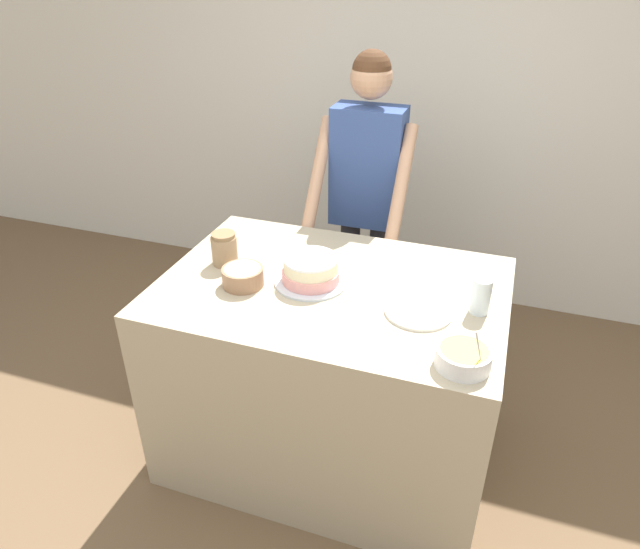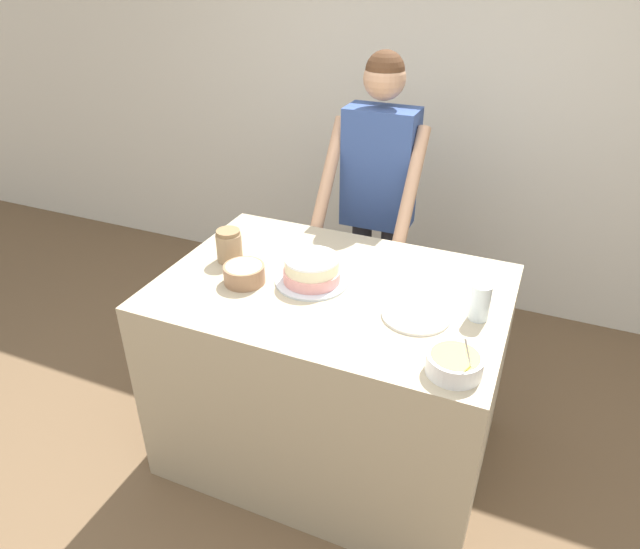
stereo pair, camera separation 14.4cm
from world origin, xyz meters
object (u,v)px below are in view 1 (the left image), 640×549
Objects in this scene: frosting_bowl_white at (243,276)px; drinking_glass at (481,296)px; frosting_bowl_yellow at (463,357)px; stoneware_jar at (224,249)px; person_baker at (366,182)px; ceramic_plate at (418,311)px; cake at (311,271)px.

frosting_bowl_white is 0.96m from drinking_glass.
frosting_bowl_yellow is 1.16m from stoneware_jar.
frosting_bowl_white is at bearing -173.17° from drinking_glass.
person_baker is 1.03m from frosting_bowl_white.
person_baker reaches higher than ceramic_plate.
frosting_bowl_yellow is 0.74× the size of ceramic_plate.
cake is 0.42m from stoneware_jar.
ceramic_plate is at bearing -63.76° from person_baker.
cake is 2.12× the size of drinking_glass.
frosting_bowl_white is at bearing 165.54° from frosting_bowl_yellow.
frosting_bowl_white reaches higher than ceramic_plate.
ceramic_plate is (0.47, -0.95, -0.13)m from person_baker.
stoneware_jar is (-0.16, 0.15, 0.03)m from frosting_bowl_white.
drinking_glass is 0.55× the size of ceramic_plate.
frosting_bowl_yellow is (0.67, -1.23, -0.10)m from person_baker.
person_baker reaches higher than drinking_glass.
drinking_glass is (0.69, 0.00, 0.02)m from cake.
drinking_glass is at bearing 86.77° from frosting_bowl_yellow.
person_baker is at bearing 116.24° from ceramic_plate.
person_baker is at bearing 74.93° from frosting_bowl_white.
drinking_glass reaches higher than cake.
person_baker is 10.05× the size of frosting_bowl_white.
frosting_bowl_yellow reaches higher than stoneware_jar.
stoneware_jar is at bearing 137.41° from frosting_bowl_white.
ceramic_plate is at bearing -159.77° from drinking_glass.
stoneware_jar reaches higher than drinking_glass.
frosting_bowl_white is at bearing -105.07° from person_baker.
person_baker is 8.91× the size of frosting_bowl_yellow.
drinking_glass is at bearing -1.56° from stoneware_jar.
person_baker reaches higher than frosting_bowl_white.
person_baker is 1.40m from frosting_bowl_yellow.
stoneware_jar is (-1.12, 0.03, -0.00)m from drinking_glass.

